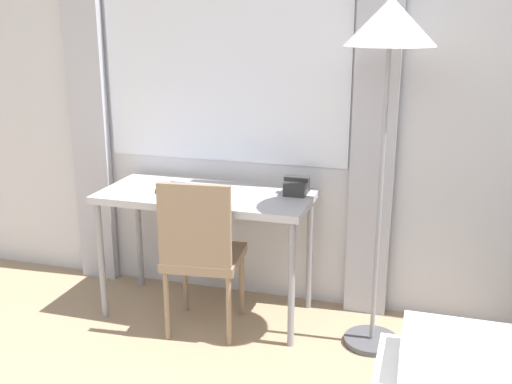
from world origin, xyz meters
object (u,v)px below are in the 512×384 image
standing_lamp (389,47)px  telephone (297,186)px  desk (206,204)px  book (179,189)px  desk_chair (201,249)px

standing_lamp → telephone: standing_lamp is taller
desk → book: size_ratio=5.59×
desk_chair → telephone: bearing=33.5°
desk_chair → standing_lamp: bearing=2.8°
desk → standing_lamp: standing_lamp is taller
desk_chair → desk: bearing=97.5°
desk → telephone: telephone is taller
telephone → book: 0.66m
standing_lamp → telephone: 0.93m
telephone → book: size_ratio=0.75×
desk_chair → standing_lamp: standing_lamp is taller
desk → telephone: size_ratio=7.41×
desk_chair → telephone: 0.63m
desk → desk_chair: (0.06, -0.23, -0.18)m
telephone → desk: bearing=-165.2°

